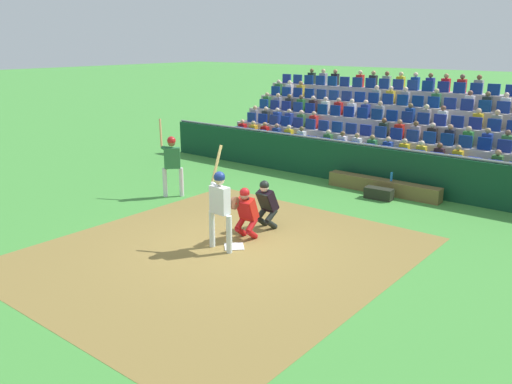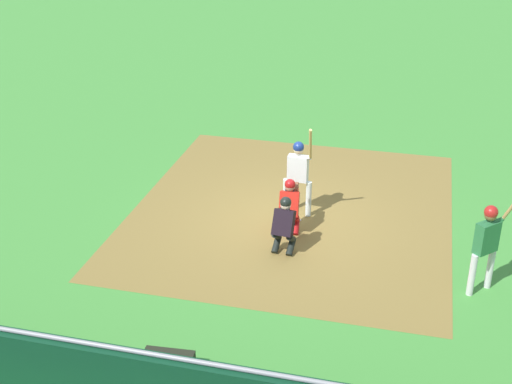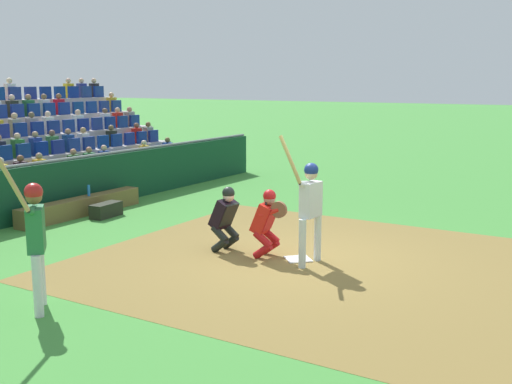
% 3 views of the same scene
% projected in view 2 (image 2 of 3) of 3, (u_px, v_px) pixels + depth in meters
% --- Properties ---
extents(ground_plane, '(160.00, 160.00, 0.00)m').
position_uv_depth(ground_plane, '(288.00, 219.00, 16.05)').
color(ground_plane, '#428E39').
extents(infield_dirt_patch, '(7.40, 8.32, 0.01)m').
position_uv_depth(infield_dirt_patch, '(293.00, 210.00, 16.49)').
color(infield_dirt_patch, olive).
rests_on(infield_dirt_patch, ground_plane).
extents(home_plate_marker, '(0.62, 0.62, 0.02)m').
position_uv_depth(home_plate_marker, '(288.00, 219.00, 16.04)').
color(home_plate_marker, white).
rests_on(home_plate_marker, infield_dirt_patch).
extents(batter_at_plate, '(0.71, 0.59, 2.32)m').
position_uv_depth(batter_at_plate, '(298.00, 170.00, 15.78)').
color(batter_at_plate, silver).
rests_on(batter_at_plate, ground_plane).
extents(catcher_crouching, '(0.49, 0.74, 1.29)m').
position_uv_depth(catcher_crouching, '(290.00, 203.00, 15.20)').
color(catcher_crouching, '#B11416').
rests_on(catcher_crouching, ground_plane).
extents(home_plate_umpire, '(0.49, 0.50, 1.28)m').
position_uv_depth(home_plate_umpire, '(284.00, 223.00, 14.43)').
color(home_plate_umpire, black).
rests_on(home_plate_umpire, ground_plane).
extents(water_bottle_on_bench, '(0.07, 0.07, 0.27)m').
position_uv_depth(water_bottle_on_bench, '(147.00, 368.00, 10.54)').
color(water_bottle_on_bench, blue).
rests_on(water_bottle_on_bench, dugout_bench).
extents(equipment_duffel_bag, '(0.86, 0.42, 0.34)m').
position_uv_depth(equipment_duffel_bag, '(168.00, 363.00, 11.25)').
color(equipment_duffel_bag, black).
rests_on(equipment_duffel_bag, ground_plane).
extents(on_deck_batter, '(0.83, 0.54, 2.32)m').
position_uv_depth(on_deck_batter, '(487.00, 239.00, 12.92)').
color(on_deck_batter, silver).
rests_on(on_deck_batter, ground_plane).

